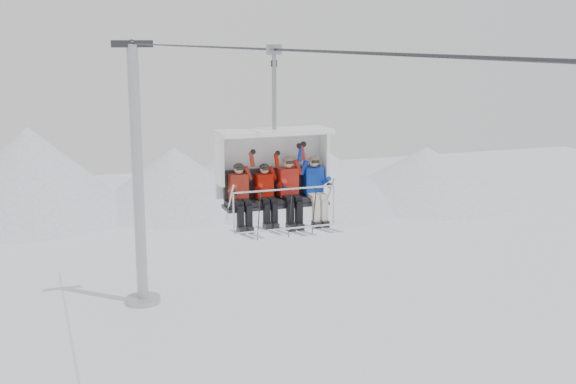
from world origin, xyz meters
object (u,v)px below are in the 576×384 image
object	(u,v)px
skier_far_left	(240,194)
skier_center_left	(266,193)
skier_far_right	(315,187)
lift_tower_right	(139,195)
skier_center_right	(289,188)
chairlift_carrier	(273,166)

from	to	relation	value
skier_far_left	skier_center_left	distance (m)	0.59
skier_far_left	skier_far_right	distance (m)	1.78
lift_tower_right	skier_center_right	distance (m)	21.75
lift_tower_right	skier_center_left	xyz separation A→B (m)	(-0.27, -21.31, 4.40)
chairlift_carrier	skier_center_left	size ratio (longest dim) A/B	2.36
skier_center_right	skier_far_right	distance (m)	0.62
chairlift_carrier	skier_far_left	size ratio (longest dim) A/B	2.36
lift_tower_right	chairlift_carrier	xyz separation A→B (m)	(0.00, -20.99, 4.93)
skier_center_left	skier_center_right	distance (m)	0.57
lift_tower_right	skier_center_right	world-z (taller)	lift_tower_right
skier_far_left	skier_far_right	size ratio (longest dim) A/B	1.00
skier_center_left	skier_center_right	bearing A→B (deg)	1.72
skier_far_left	lift_tower_right	bearing A→B (deg)	87.68
skier_center_right	skier_far_left	bearing A→B (deg)	-179.48
skier_far_right	skier_center_right	bearing A→B (deg)	179.74
skier_far_left	skier_center_left	bearing A→B (deg)	-0.63
skier_far_left	skier_far_right	xyz separation A→B (m)	(1.77, 0.01, 0.03)
lift_tower_right	skier_far_left	xyz separation A→B (m)	(-0.86, -21.30, 4.42)
skier_far_left	skier_center_left	size ratio (longest dim) A/B	1.00
skier_center_right	skier_far_right	world-z (taller)	skier_center_right
skier_far_right	chairlift_carrier	bearing A→B (deg)	161.44
lift_tower_right	chairlift_carrier	size ratio (longest dim) A/B	3.38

